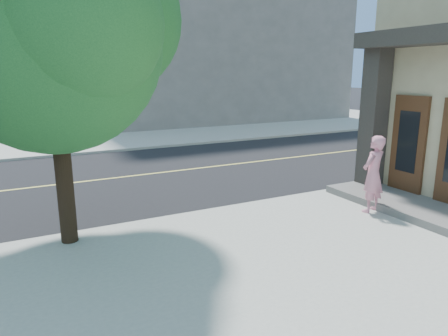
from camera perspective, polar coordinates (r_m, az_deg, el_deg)
sidewalk_ne at (r=32.87m, az=-4.52°, el=7.41°), size 29.00×25.00×0.12m
filler_ne at (r=33.57m, az=-4.27°, el=19.61°), size 18.00×16.00×14.00m
man_on_phone at (r=10.27m, az=20.16°, el=-0.82°), size 0.76×0.59×1.85m
street_tree at (r=8.25m, az=-22.49°, el=18.97°), size 4.94×4.49×6.56m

